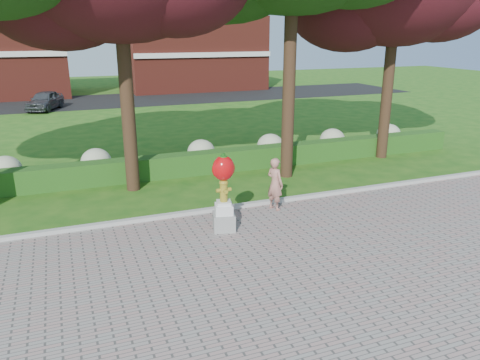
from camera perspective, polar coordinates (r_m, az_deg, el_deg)
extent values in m
plane|color=#205715|center=(11.32, 2.24, -9.11)|extent=(100.00, 100.00, 0.00)
cube|color=gray|center=(8.36, 13.92, -20.33)|extent=(40.00, 14.00, 0.04)
cube|color=#ADADA5|center=(13.85, -2.70, -3.60)|extent=(40.00, 0.18, 0.15)
cube|color=#1D4D16|center=(17.40, -6.94, 1.88)|extent=(24.00, 0.70, 0.80)
ellipsoid|color=#9EA77F|center=(17.94, -26.67, 1.07)|extent=(1.10, 1.10, 0.99)
ellipsoid|color=#9EA77F|center=(17.87, -17.12, 2.14)|extent=(1.10, 1.10, 0.99)
ellipsoid|color=#9EA77F|center=(18.55, -4.74, 3.42)|extent=(1.10, 1.10, 0.99)
ellipsoid|color=#9EA77F|center=(19.58, 3.72, 4.21)|extent=(1.10, 1.10, 0.99)
ellipsoid|color=#9EA77F|center=(20.99, 11.20, 4.83)|extent=(1.10, 1.10, 0.99)
ellipsoid|color=#9EA77F|center=(22.72, 17.65, 5.29)|extent=(1.10, 1.10, 0.99)
cube|color=black|center=(37.82, -15.08, 9.34)|extent=(50.00, 8.00, 0.02)
cube|color=maroon|center=(44.94, -5.86, 15.16)|extent=(12.00, 8.00, 6.40)
cylinder|color=black|center=(15.52, -13.62, 9.72)|extent=(0.44, 0.44, 6.16)
cylinder|color=black|center=(16.64, 6.03, 12.56)|extent=(0.44, 0.44, 7.28)
cylinder|color=black|center=(20.26, 17.55, 10.76)|extent=(0.44, 0.44, 5.88)
cube|color=gray|center=(12.49, -1.96, -5.07)|extent=(0.69, 0.69, 0.46)
cube|color=silver|center=(12.36, -1.98, -3.55)|extent=(0.55, 0.55, 0.26)
cube|color=silver|center=(12.30, -1.98, -2.79)|extent=(0.44, 0.44, 0.09)
cylinder|color=olive|center=(12.19, -2.00, -1.46)|extent=(0.20, 0.20, 0.51)
ellipsoid|color=olive|center=(12.11, -2.01, -0.32)|extent=(0.24, 0.24, 0.17)
cylinder|color=olive|center=(12.13, -2.65, -1.30)|extent=(0.11, 0.10, 0.10)
cylinder|color=olive|center=(12.22, -1.35, -1.14)|extent=(0.11, 0.10, 0.10)
cylinder|color=olive|center=(12.05, -1.79, -1.42)|extent=(0.11, 0.11, 0.11)
cylinder|color=olive|center=(12.09, -2.02, 0.01)|extent=(0.07, 0.07, 0.05)
ellipsoid|color=#BE0A0D|center=(12.00, -2.03, 1.47)|extent=(0.57, 0.51, 0.66)
ellipsoid|color=#BE0A0D|center=(11.95, -2.78, 1.30)|extent=(0.28, 0.28, 0.42)
ellipsoid|color=#BE0A0D|center=(12.05, -1.29, 1.46)|extent=(0.28, 0.28, 0.42)
cylinder|color=#185212|center=(11.91, -2.05, 2.99)|extent=(0.09, 0.09, 0.11)
ellipsoid|color=#185212|center=(11.92, -2.05, 2.86)|extent=(0.22, 0.22, 0.07)
imported|color=#AE7263|center=(13.74, 4.29, -0.48)|extent=(0.56, 0.67, 1.57)
imported|color=#3E4045|center=(34.55, -22.70, 8.94)|extent=(2.78, 4.02, 1.27)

